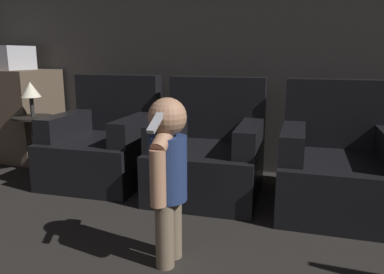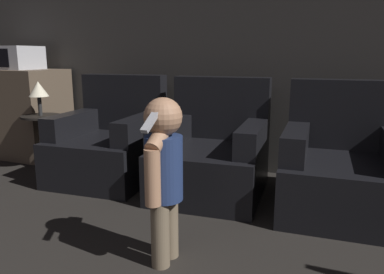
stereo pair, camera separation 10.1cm
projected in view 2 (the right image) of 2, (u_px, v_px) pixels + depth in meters
name	position (u px, v px, depth m)	size (l,w,h in m)	color
wall_back	(255.00, 32.00, 3.38)	(8.40, 0.05, 2.60)	#33302D
armchair_left	(110.00, 144.00, 3.38)	(0.88, 0.94, 0.92)	black
armchair_middle	(212.00, 155.00, 3.02)	(0.88, 0.94, 0.92)	black
armchair_right	(343.00, 168.00, 2.66)	(0.86, 0.93, 0.92)	black
person_toddler	(163.00, 168.00, 1.92)	(0.20, 0.35, 0.89)	brown
kitchen_counter	(17.00, 112.00, 4.17)	(1.06, 0.62, 0.94)	brown
microwave	(13.00, 58.00, 4.03)	(0.53, 0.40, 0.25)	#B7B7BC
side_table	(42.00, 128.00, 3.56)	(0.36, 0.36, 0.54)	black
lamp	(38.00, 90.00, 3.49)	(0.18, 0.18, 0.32)	#262626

